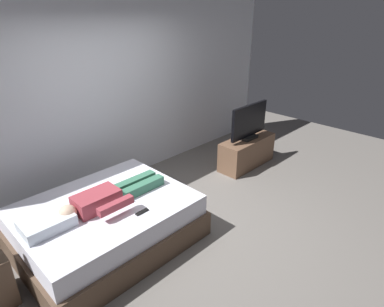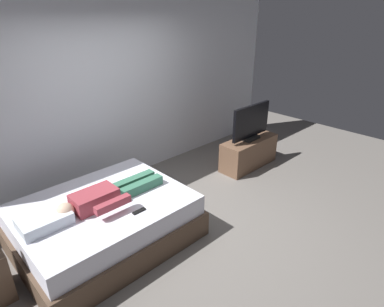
{
  "view_description": "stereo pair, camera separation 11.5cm",
  "coord_description": "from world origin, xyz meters",
  "px_view_note": "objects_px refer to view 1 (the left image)",
  "views": [
    {
      "loc": [
        -2.28,
        -2.33,
        2.53
      ],
      "look_at": [
        0.6,
        0.5,
        0.69
      ],
      "focal_mm": 30.18,
      "sensor_mm": 36.0,
      "label": 1
    },
    {
      "loc": [
        -2.2,
        -2.41,
        2.53
      ],
      "look_at": [
        0.6,
        0.5,
        0.69
      ],
      "focal_mm": 30.18,
      "sensor_mm": 36.0,
      "label": 2
    }
  ],
  "objects_px": {
    "remote": "(142,212)",
    "tv": "(249,123)",
    "bed": "(107,223)",
    "pillow": "(47,223)",
    "tv_stand": "(247,152)",
    "person": "(108,197)"
  },
  "relations": [
    {
      "from": "pillow",
      "to": "person",
      "type": "bearing_deg",
      "value": -4.18
    },
    {
      "from": "bed",
      "to": "pillow",
      "type": "relative_size",
      "value": 3.97
    },
    {
      "from": "remote",
      "to": "tv",
      "type": "height_order",
      "value": "tv"
    },
    {
      "from": "pillow",
      "to": "tv_stand",
      "type": "height_order",
      "value": "pillow"
    },
    {
      "from": "person",
      "to": "tv",
      "type": "xyz_separation_m",
      "value": [
        2.77,
        0.1,
        0.16
      ]
    },
    {
      "from": "pillow",
      "to": "tv",
      "type": "relative_size",
      "value": 0.55
    },
    {
      "from": "pillow",
      "to": "tv",
      "type": "xyz_separation_m",
      "value": [
        3.43,
        0.05,
        0.18
      ]
    },
    {
      "from": "tv_stand",
      "to": "bed",
      "type": "bearing_deg",
      "value": -179.04
    },
    {
      "from": "tv_stand",
      "to": "remote",
      "type": "bearing_deg",
      "value": -169.17
    },
    {
      "from": "bed",
      "to": "person",
      "type": "height_order",
      "value": "person"
    },
    {
      "from": "tv",
      "to": "person",
      "type": "bearing_deg",
      "value": -178.03
    },
    {
      "from": "pillow",
      "to": "remote",
      "type": "bearing_deg",
      "value": -29.13
    },
    {
      "from": "remote",
      "to": "tv_stand",
      "type": "relative_size",
      "value": 0.14
    },
    {
      "from": "pillow",
      "to": "tv_stand",
      "type": "bearing_deg",
      "value": 0.79
    },
    {
      "from": "tv_stand",
      "to": "person",
      "type": "bearing_deg",
      "value": -178.03
    },
    {
      "from": "pillow",
      "to": "person",
      "type": "distance_m",
      "value": 0.66
    },
    {
      "from": "remote",
      "to": "tv",
      "type": "xyz_separation_m",
      "value": [
        2.61,
        0.5,
        0.24
      ]
    },
    {
      "from": "bed",
      "to": "tv",
      "type": "xyz_separation_m",
      "value": [
        2.79,
        0.05,
        0.52
      ]
    },
    {
      "from": "remote",
      "to": "tv_stand",
      "type": "distance_m",
      "value": 2.68
    },
    {
      "from": "pillow",
      "to": "tv_stand",
      "type": "xyz_separation_m",
      "value": [
        3.43,
        0.05,
        -0.35
      ]
    },
    {
      "from": "bed",
      "to": "remote",
      "type": "height_order",
      "value": "remote"
    },
    {
      "from": "bed",
      "to": "person",
      "type": "xyz_separation_m",
      "value": [
        0.03,
        -0.05,
        0.36
      ]
    }
  ]
}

